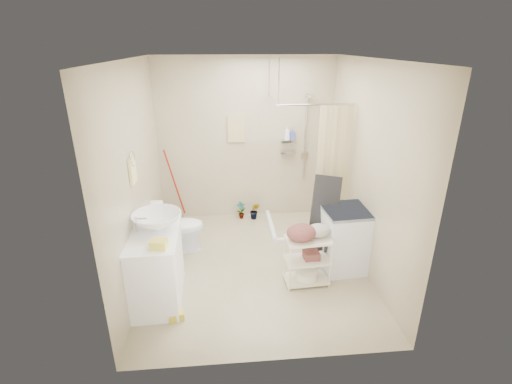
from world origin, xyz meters
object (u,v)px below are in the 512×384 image
(toilet, at_px, (178,227))
(laundry_rack, at_px, (307,257))
(washing_machine, at_px, (344,239))
(vanity, at_px, (157,266))

(toilet, xyz_separation_m, laundry_rack, (1.64, -0.93, 0.00))
(washing_machine, height_order, laundry_rack, washing_machine)
(toilet, distance_m, washing_machine, 2.27)
(vanity, relative_size, toilet, 1.33)
(vanity, distance_m, washing_machine, 2.34)
(vanity, xyz_separation_m, toilet, (0.12, 1.06, -0.06))
(vanity, height_order, laundry_rack, vanity)
(washing_machine, relative_size, laundry_rack, 1.13)
(toilet, relative_size, laundry_rack, 0.99)
(washing_machine, xyz_separation_m, laundry_rack, (-0.54, -0.31, -0.05))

